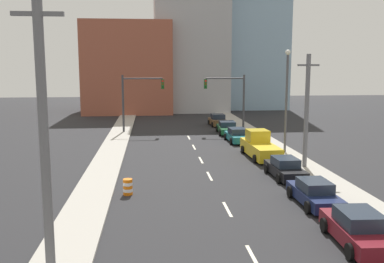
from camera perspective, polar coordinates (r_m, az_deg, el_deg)
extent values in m
cube|color=#ADA89E|center=(55.26, -9.10, 0.84)|extent=(2.40, 94.07, 0.14)
cube|color=#ADA89E|center=(56.32, 6.27, 1.04)|extent=(2.40, 94.07, 0.14)
cube|color=beige|center=(17.83, 8.20, -16.32)|extent=(0.16, 2.40, 0.01)
cube|color=beige|center=(23.15, 4.73, -10.27)|extent=(0.16, 2.40, 0.01)
cube|color=beige|center=(29.72, 2.35, -5.96)|extent=(0.16, 2.40, 0.01)
cube|color=beige|center=(34.65, 1.20, -3.83)|extent=(0.16, 2.40, 0.01)
cube|color=beige|center=(40.15, 0.26, -2.09)|extent=(0.16, 2.40, 0.01)
cube|color=beige|center=(45.47, -0.43, -0.81)|extent=(0.16, 2.40, 0.01)
cube|color=#9E513D|center=(73.62, -8.39, 8.38)|extent=(14.00, 16.00, 14.47)
cube|color=#A8A8AD|center=(77.96, -0.51, 12.00)|extent=(12.00, 20.00, 24.03)
cube|color=#8CADC6|center=(83.59, 6.66, 12.92)|extent=(13.00, 20.00, 27.52)
cylinder|color=#38383D|center=(49.03, -9.17, 3.62)|extent=(0.24, 0.24, 6.55)
cylinder|color=#38383D|center=(48.77, -6.60, 7.03)|extent=(4.49, 0.16, 0.16)
cube|color=#194C1E|center=(48.81, -3.94, 6.33)|extent=(0.34, 0.32, 1.10)
cylinder|color=red|center=(48.62, -3.94, 6.72)|extent=(0.22, 0.04, 0.22)
cylinder|color=#593F0C|center=(48.64, -3.93, 6.32)|extent=(0.22, 0.04, 0.22)
cylinder|color=#0C3F14|center=(48.65, -3.93, 5.92)|extent=(0.22, 0.04, 0.22)
cylinder|color=#38383D|center=(50.09, 6.91, 3.77)|extent=(0.24, 0.24, 6.55)
cylinder|color=#38383D|center=(49.50, 4.41, 7.09)|extent=(4.49, 0.16, 0.16)
cube|color=#194C1E|center=(49.19, 1.81, 6.36)|extent=(0.34, 0.32, 1.10)
cylinder|color=red|center=(49.00, 1.84, 6.75)|extent=(0.22, 0.04, 0.22)
cylinder|color=#593F0C|center=(49.02, 1.84, 6.35)|extent=(0.22, 0.04, 0.22)
cylinder|color=#0C3F14|center=(49.03, 1.83, 5.96)|extent=(0.22, 0.04, 0.22)
cylinder|color=slate|center=(14.60, -19.07, -1.88)|extent=(0.32, 0.32, 9.92)
cube|color=slate|center=(14.46, -19.91, 14.55)|extent=(1.60, 0.14, 0.14)
cylinder|color=slate|center=(32.31, 15.03, 2.50)|extent=(0.32, 0.32, 8.40)
cube|color=slate|center=(32.14, 15.27, 8.53)|extent=(1.60, 0.14, 0.14)
cylinder|color=orange|center=(25.80, -8.54, -8.13)|extent=(0.56, 0.56, 0.19)
cylinder|color=white|center=(25.74, -8.55, -7.72)|extent=(0.56, 0.56, 0.19)
cylinder|color=orange|center=(25.69, -8.56, -7.31)|extent=(0.56, 0.56, 0.19)
cylinder|color=white|center=(25.64, -8.57, -6.91)|extent=(0.56, 0.56, 0.19)
cylinder|color=orange|center=(25.59, -8.58, -6.50)|extent=(0.56, 0.56, 0.19)
cylinder|color=#4C4C51|center=(37.56, 12.45, 3.47)|extent=(0.20, 0.20, 8.46)
sphere|color=white|center=(37.43, 12.68, 10.27)|extent=(0.44, 0.44, 0.44)
cube|color=maroon|center=(19.92, 21.27, -12.48)|extent=(2.02, 4.64, 0.68)
cube|color=#1E2838|center=(19.70, 21.38, -10.71)|extent=(1.68, 2.13, 0.63)
cylinder|color=black|center=(20.86, 17.25, -11.84)|extent=(0.25, 0.68, 0.67)
cylinder|color=black|center=(21.56, 22.01, -11.42)|extent=(0.25, 0.68, 0.67)
cylinder|color=black|center=(18.43, 20.33, -14.80)|extent=(0.25, 0.68, 0.67)
cube|color=#141E47|center=(24.61, 15.99, -8.26)|extent=(1.74, 4.49, 0.61)
cube|color=#1E2838|center=(24.45, 16.04, -6.94)|extent=(1.52, 2.03, 0.57)
cylinder|color=black|center=(25.59, 12.95, -7.85)|extent=(0.23, 0.66, 0.65)
cylinder|color=black|center=(26.21, 16.64, -7.60)|extent=(0.23, 0.66, 0.65)
cylinder|color=black|center=(23.11, 15.21, -9.75)|extent=(0.23, 0.66, 0.65)
cylinder|color=black|center=(23.79, 19.23, -9.39)|extent=(0.23, 0.66, 0.65)
cube|color=black|center=(29.94, 12.31, -5.09)|extent=(1.83, 4.46, 0.63)
cube|color=#1E2838|center=(29.80, 12.34, -3.96)|extent=(1.56, 2.03, 0.58)
cylinder|color=black|center=(30.97, 9.90, -4.88)|extent=(0.24, 0.64, 0.63)
cylinder|color=black|center=(31.53, 13.01, -4.73)|extent=(0.24, 0.64, 0.63)
cylinder|color=black|center=(28.44, 11.51, -6.15)|extent=(0.24, 0.64, 0.63)
cylinder|color=black|center=(29.05, 14.85, -5.95)|extent=(0.24, 0.64, 0.63)
cube|color=gold|center=(35.95, 9.11, -2.36)|extent=(2.14, 6.25, 1.02)
cube|color=gold|center=(36.65, 8.73, -0.54)|extent=(1.76, 1.91, 0.99)
cylinder|color=black|center=(37.57, 6.80, -2.40)|extent=(0.24, 0.67, 0.66)
cylinder|color=black|center=(38.10, 9.72, -2.30)|extent=(0.24, 0.67, 0.66)
cylinder|color=black|center=(33.94, 8.39, -3.63)|extent=(0.24, 0.67, 0.66)
cylinder|color=black|center=(34.53, 11.59, -3.50)|extent=(0.24, 0.67, 0.66)
cube|color=#196B75|center=(43.12, 6.05, -0.73)|extent=(1.90, 4.66, 0.63)
cube|color=#1E2838|center=(43.03, 6.06, 0.06)|extent=(1.62, 2.12, 0.58)
cylinder|color=black|center=(44.33, 4.47, -0.67)|extent=(0.24, 0.65, 0.64)
cylinder|color=black|center=(44.74, 6.77, -0.62)|extent=(0.24, 0.65, 0.64)
cylinder|color=black|center=(41.58, 5.26, -1.31)|extent=(0.24, 0.65, 0.64)
cylinder|color=black|center=(42.01, 7.71, -1.25)|extent=(0.24, 0.65, 0.64)
cube|color=#1E6033|center=(48.26, 4.70, 0.31)|extent=(2.07, 4.82, 0.62)
cube|color=#1E2838|center=(48.17, 4.71, 1.02)|extent=(1.74, 2.20, 0.59)
cylinder|color=black|center=(49.60, 3.34, 0.38)|extent=(0.25, 0.72, 0.71)
cylinder|color=black|center=(49.86, 5.58, 0.40)|extent=(0.25, 0.72, 0.71)
cylinder|color=black|center=(46.70, 3.76, -0.14)|extent=(0.25, 0.72, 0.71)
cylinder|color=black|center=(46.99, 6.13, -0.12)|extent=(0.25, 0.72, 0.71)
cube|color=brown|center=(54.66, 3.46, 1.32)|extent=(1.94, 4.29, 0.69)
cube|color=#1E2838|center=(54.58, 3.47, 2.01)|extent=(1.65, 1.96, 0.63)
cylinder|color=black|center=(55.80, 2.26, 1.27)|extent=(0.24, 0.62, 0.62)
cylinder|color=black|center=(56.14, 4.14, 1.30)|extent=(0.24, 0.62, 0.62)
cylinder|color=black|center=(53.24, 2.74, 0.90)|extent=(0.24, 0.62, 0.62)
cylinder|color=black|center=(53.60, 4.70, 0.94)|extent=(0.24, 0.62, 0.62)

